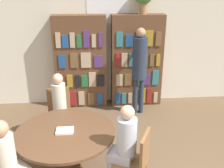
# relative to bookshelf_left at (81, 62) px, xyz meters

# --- Properties ---
(wall_back) EXTENTS (6.40, 0.07, 3.00)m
(wall_back) POSITION_rel_bookshelf_left_xyz_m (0.62, 0.19, 0.50)
(wall_back) COLOR beige
(wall_back) RESTS_ON ground_plane
(bookshelf_left) EXTENTS (1.11, 0.34, 2.01)m
(bookshelf_left) POSITION_rel_bookshelf_left_xyz_m (0.00, 0.00, 0.00)
(bookshelf_left) COLOR brown
(bookshelf_left) RESTS_ON ground_plane
(bookshelf_right) EXTENTS (1.11, 0.34, 2.01)m
(bookshelf_right) POSITION_rel_bookshelf_left_xyz_m (1.23, 0.00, -0.00)
(bookshelf_right) COLOR brown
(bookshelf_right) RESTS_ON ground_plane
(reading_table) EXTENTS (1.40, 1.40, 0.70)m
(reading_table) POSITION_rel_bookshelf_left_xyz_m (-0.15, -2.30, -0.39)
(reading_table) COLOR brown
(reading_table) RESTS_ON ground_plane
(chair_left_side) EXTENTS (0.47, 0.47, 0.90)m
(chair_left_side) POSITION_rel_bookshelf_left_xyz_m (-0.35, -1.29, -0.50)
(chair_left_side) COLOR brown
(chair_left_side) RESTS_ON ground_plane
(chair_far_side) EXTENTS (0.53, 0.53, 0.90)m
(chair_far_side) POSITION_rel_bookshelf_left_xyz_m (0.79, -2.74, -0.50)
(chair_far_side) COLOR brown
(chair_far_side) RESTS_ON ground_plane
(seated_reader_left) EXTENTS (0.29, 0.37, 1.25)m
(seated_reader_left) POSITION_rel_bookshelf_left_xyz_m (-0.31, -1.47, -0.31)
(seated_reader_left) COLOR beige
(seated_reader_left) RESTS_ON ground_plane
(seated_reader_right) EXTENTS (0.40, 0.37, 1.25)m
(seated_reader_right) POSITION_rel_bookshelf_left_xyz_m (0.62, -2.67, -0.29)
(seated_reader_right) COLOR #B2B7C6
(seated_reader_right) RESTS_ON ground_plane
(seated_reader_back) EXTENTS (0.40, 0.41, 1.26)m
(seated_reader_back) POSITION_rel_bookshelf_left_xyz_m (-0.74, -2.93, -0.28)
(seated_reader_back) COLOR beige
(seated_reader_back) RESTS_ON ground_plane
(librarian_standing) EXTENTS (0.29, 0.56, 1.82)m
(librarian_standing) POSITION_rel_bookshelf_left_xyz_m (1.20, -0.50, 0.11)
(librarian_standing) COLOR #232D3D
(librarian_standing) RESTS_ON ground_plane
(open_book_on_table) EXTENTS (0.24, 0.18, 0.03)m
(open_book_on_table) POSITION_rel_bookshelf_left_xyz_m (-0.15, -2.31, -0.29)
(open_book_on_table) COLOR silver
(open_book_on_table) RESTS_ON reading_table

